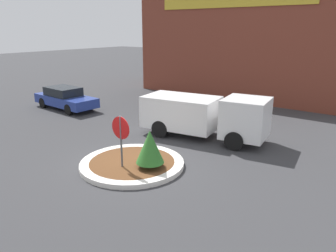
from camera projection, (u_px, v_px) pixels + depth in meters
ground_plane at (132, 166)px, 12.50m from camera, size 120.00×120.00×0.00m
traffic_island at (132, 164)px, 12.48m from camera, size 3.95×3.95×0.18m
stop_sign at (121, 133)px, 11.63m from camera, size 0.83×0.07×2.10m
island_shrub at (150, 147)px, 11.72m from camera, size 1.02×1.02×1.40m
utility_truck at (203, 114)px, 15.41m from camera, size 6.12×2.88×2.10m
storefront_building at (247, 45)px, 25.05m from camera, size 15.97×6.07×7.63m
parked_sedan_blue at (65, 98)px, 21.14m from camera, size 4.78×1.98×1.40m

